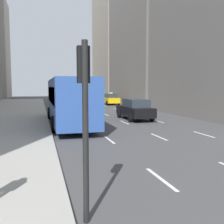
{
  "coord_description": "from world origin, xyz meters",
  "views": [
    {
      "loc": [
        -3.59,
        1.13,
        2.72
      ],
      "look_at": [
        -0.13,
        13.72,
        1.46
      ],
      "focal_mm": 42.0,
      "sensor_mm": 36.0,
      "label": 1
    }
  ],
  "objects_px": {
    "taxi_second": "(111,99)",
    "sedan_black_near": "(135,109)",
    "city_bus": "(68,100)",
    "traffic_light_pole": "(84,103)"
  },
  "relations": [
    {
      "from": "city_bus",
      "to": "traffic_light_pole",
      "type": "relative_size",
      "value": 3.22
    },
    {
      "from": "sedan_black_near",
      "to": "traffic_light_pole",
      "type": "height_order",
      "value": "traffic_light_pole"
    },
    {
      "from": "taxi_second",
      "to": "city_bus",
      "type": "xyz_separation_m",
      "value": [
        -8.41,
        -19.46,
        0.91
      ]
    },
    {
      "from": "sedan_black_near",
      "to": "traffic_light_pole",
      "type": "bearing_deg",
      "value": -113.81
    },
    {
      "from": "taxi_second",
      "to": "sedan_black_near",
      "type": "bearing_deg",
      "value": -98.76
    },
    {
      "from": "city_bus",
      "to": "traffic_light_pole",
      "type": "bearing_deg",
      "value": -94.65
    },
    {
      "from": "sedan_black_near",
      "to": "city_bus",
      "type": "distance_m",
      "value": 5.83
    },
    {
      "from": "city_bus",
      "to": "sedan_black_near",
      "type": "bearing_deg",
      "value": 12.99
    },
    {
      "from": "taxi_second",
      "to": "sedan_black_near",
      "type": "relative_size",
      "value": 0.91
    },
    {
      "from": "taxi_second",
      "to": "city_bus",
      "type": "height_order",
      "value": "city_bus"
    }
  ]
}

